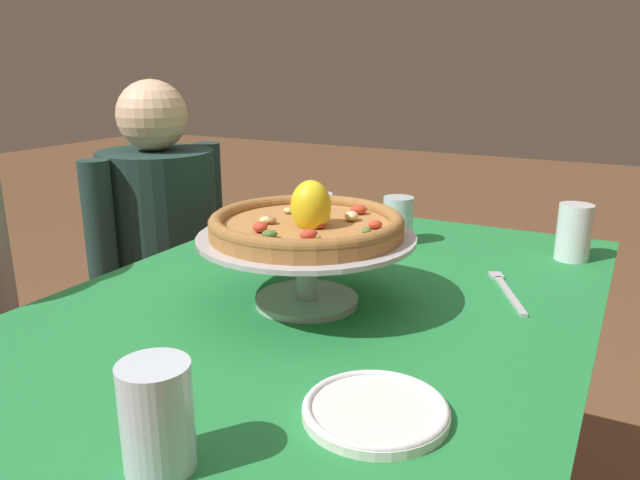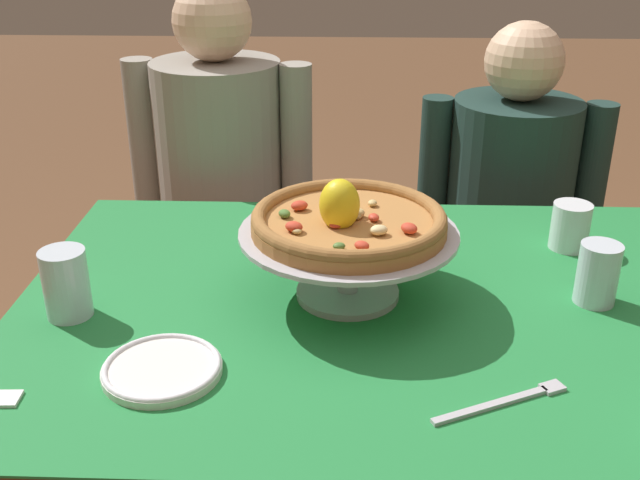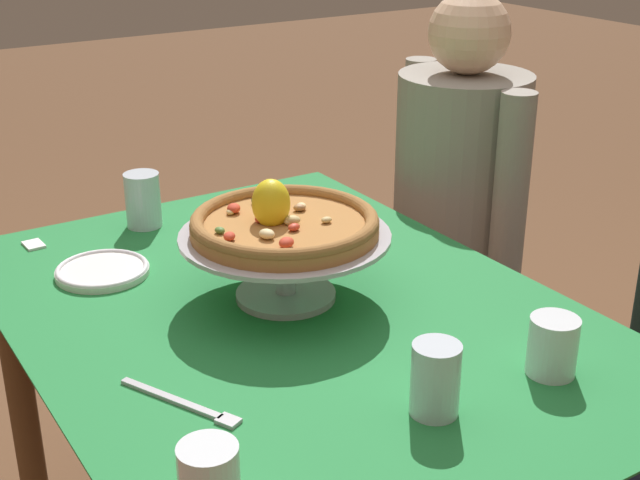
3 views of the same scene
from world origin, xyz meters
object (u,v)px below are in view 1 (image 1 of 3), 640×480
dinner_fork (506,290)px  pizza (307,223)px  pizza_stand (307,255)px  water_glass_side_left (158,423)px  water_glass_front_right (573,236)px  water_glass_side_right (398,223)px  water_glass_back_right (317,214)px  side_plate (376,410)px  diner_right (165,284)px

dinner_fork → pizza: bearing=127.1°
pizza_stand → water_glass_side_left: pizza_stand is taller
pizza_stand → water_glass_front_right: pizza_stand is taller
water_glass_side_right → dinner_fork: (-0.20, -0.29, -0.04)m
water_glass_front_right → water_glass_side_right: (-0.06, 0.37, -0.01)m
water_glass_back_right → dinner_fork: size_ratio=0.46×
water_glass_side_right → side_plate: bearing=-161.0°
pizza_stand → diner_right: 0.90m
pizza_stand → water_glass_side_left: size_ratio=3.15×
water_glass_front_right → pizza_stand: bearing=141.7°
water_glass_back_right → dinner_fork: (-0.21, -0.51, -0.04)m
water_glass_back_right → side_plate: size_ratio=0.53×
pizza → water_glass_front_right: size_ratio=2.74×
pizza_stand → water_glass_side_left: 0.47m
side_plate → dinner_fork: 0.50m
pizza_stand → water_glass_side_right: pizza_stand is taller
dinner_fork → diner_right: diner_right is taller
pizza → dinner_fork: size_ratio=1.64×
dinner_fork → side_plate: bearing=174.0°
pizza → diner_right: (0.43, 0.72, -0.38)m
pizza_stand → diner_right: diner_right is taller
water_glass_back_right → diner_right: (-0.01, 0.51, -0.27)m
water_glass_side_left → side_plate: 0.25m
pizza → water_glass_back_right: bearing=26.0°
water_glass_front_right → diner_right: (-0.05, 1.10, -0.28)m
pizza_stand → water_glass_front_right: (0.48, -0.38, -0.04)m
pizza → water_glass_front_right: (0.48, -0.38, -0.09)m
pizza → side_plate: size_ratio=1.86×
water_glass_back_right → water_glass_side_right: water_glass_side_right is taller
water_glass_side_right → water_glass_back_right: bearing=86.8°
water_glass_side_right → dinner_fork: water_glass_side_right is taller
side_plate → dinner_fork: size_ratio=0.88×
side_plate → dinner_fork: bearing=-6.0°
water_glass_back_right → dinner_fork: water_glass_back_right is taller
pizza_stand → pizza: (-0.00, -0.00, 0.06)m
pizza_stand → side_plate: size_ratio=2.11×
side_plate → diner_right: diner_right is taller
water_glass_front_right → water_glass_back_right: 0.59m
water_glass_back_right → water_glass_side_left: water_glass_side_left is taller
water_glass_back_right → dinner_fork: bearing=-112.9°
water_glass_side_right → diner_right: size_ratio=0.10×
side_plate → dinner_fork: (0.49, -0.05, -0.01)m
side_plate → water_glass_side_right: bearing=19.0°
side_plate → diner_right: 1.22m
pizza → diner_right: diner_right is taller
water_glass_back_right → water_glass_side_left: 0.94m
water_glass_back_right → diner_right: bearing=90.9°
water_glass_front_right → water_glass_side_left: water_glass_front_right is taller
water_glass_side_left → side_plate: water_glass_side_left is taller
pizza_stand → water_glass_back_right: pizza_stand is taller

